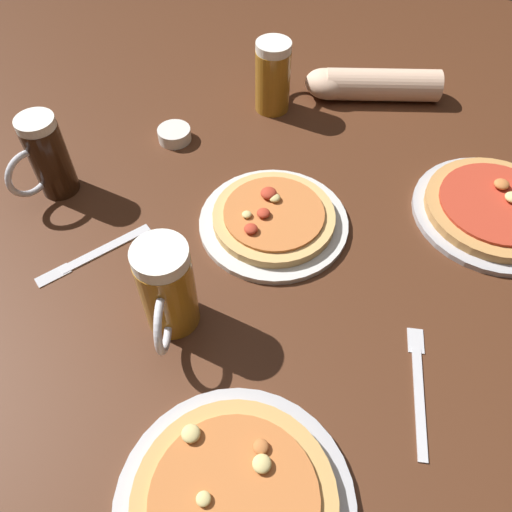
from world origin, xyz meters
TOP-DOWN VIEW (x-y plane):
  - ground_plane at (0.00, 0.00)m, footprint 2.40×2.40m
  - pizza_plate_near at (0.13, -0.38)m, footprint 0.31×0.31m
  - pizza_plate_far at (-0.01, 0.10)m, footprint 0.28×0.28m
  - pizza_plate_side at (0.37, 0.29)m, footprint 0.30×0.30m
  - beer_mug_dark at (-0.08, -0.16)m, footprint 0.09×0.14m
  - beer_mug_amber at (-0.44, 0.01)m, footprint 0.07×0.13m
  - beer_mug_pale at (-0.15, 0.44)m, footprint 0.08×0.14m
  - ramekin_sauce at (-0.30, 0.24)m, footprint 0.07×0.07m
  - fork_left at (0.32, -0.12)m, footprint 0.07×0.21m
  - knife_right at (-0.28, -0.10)m, footprint 0.13×0.20m
  - diner_arm at (0.04, 0.56)m, footprint 0.31×0.17m

SIDE VIEW (x-z plane):
  - ground_plane at x=0.00m, z-range -0.03..0.00m
  - fork_left at x=0.32m, z-range 0.00..0.01m
  - knife_right at x=-0.28m, z-range 0.00..0.01m
  - ramekin_sauce at x=-0.30m, z-range 0.00..0.03m
  - pizza_plate_far at x=-0.01m, z-range -0.01..0.04m
  - pizza_plate_near at x=0.13m, z-range -0.01..0.04m
  - pizza_plate_side at x=0.37m, z-range -0.01..0.04m
  - diner_arm at x=0.04m, z-range 0.00..0.07m
  - beer_mug_pale at x=-0.15m, z-range 0.00..0.16m
  - beer_mug_amber at x=-0.44m, z-range 0.00..0.17m
  - beer_mug_dark at x=-0.08m, z-range 0.00..0.17m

